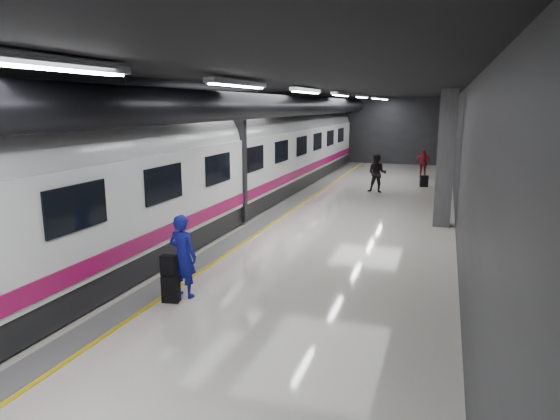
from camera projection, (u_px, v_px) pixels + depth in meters
The scene contains 9 objects.
ground at pixel (295, 229), 16.39m from camera, with size 40.00×40.00×0.00m, color beige.
platform_hall at pixel (296, 119), 16.64m from camera, with size 10.02×40.02×4.51m.
train at pixel (204, 162), 16.96m from camera, with size 3.05×38.00×4.05m.
traveler_main at pixel (183, 256), 10.42m from camera, with size 0.65×0.42×1.78m, color #1720B0.
suitcase_main at pixel (171, 289), 10.23m from camera, with size 0.35×0.22×0.57m, color black.
shoulder_bag at pixel (169, 265), 10.15m from camera, with size 0.32×0.17×0.43m, color black.
traveler_far_a at pixel (377, 173), 23.04m from camera, with size 0.87×0.68×1.80m, color black.
traveler_far_b at pixel (423, 163), 27.85m from camera, with size 0.94×0.39×1.61m, color maroon.
suitcase_far at pixel (424, 181), 24.77m from camera, with size 0.39×0.25×0.57m, color black.
Camera 1 is at (4.52, -15.26, 3.97)m, focal length 32.00 mm.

